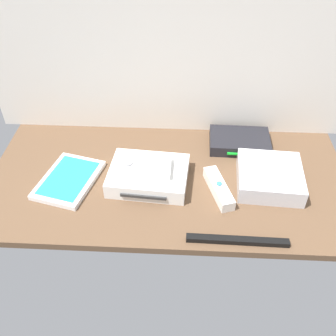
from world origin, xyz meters
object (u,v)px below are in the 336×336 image
object	(u,v)px
network_router	(239,141)
remote_classic_pad	(144,167)
game_console	(148,176)
sensor_bar	(237,240)
game_case	(69,180)
mini_computer	(270,177)
remote_wand	(219,188)

from	to	relation	value
network_router	remote_classic_pad	world-z (taller)	remote_classic_pad
game_console	sensor_bar	distance (cm)	30.11
remote_classic_pad	game_case	bearing A→B (deg)	-177.57
game_console	remote_classic_pad	xyz separation A→B (cm)	(-1.12, -0.27, 3.21)
game_console	remote_classic_pad	distance (cm)	3.41
mini_computer	network_router	bearing A→B (deg)	111.41
game_case	remote_classic_pad	xyz separation A→B (cm)	(20.79, 0.94, 4.65)
game_case	game_console	bearing A→B (deg)	17.37
mini_computer	remote_wand	world-z (taller)	mini_computer
game_console	game_case	size ratio (longest dim) A/B	1.02
network_router	sensor_bar	size ratio (longest dim) A/B	0.76
game_case	remote_classic_pad	size ratio (longest dim) A/B	1.51
remote_wand	remote_classic_pad	bearing A→B (deg)	153.72
mini_computer	remote_classic_pad	xyz separation A→B (cm)	(-33.89, -1.03, 2.77)
mini_computer	remote_wand	xyz separation A→B (cm)	(-13.83, -4.05, -1.13)
game_console	network_router	xyz separation A→B (cm)	(26.26, 17.36, -0.50)
remote_classic_pad	sensor_bar	world-z (taller)	remote_classic_pad
mini_computer	network_router	size ratio (longest dim) A/B	0.99
game_console	remote_wand	world-z (taller)	game_console
game_console	remote_wand	xyz separation A→B (cm)	(18.95, -3.29, -0.69)
mini_computer	remote_classic_pad	bearing A→B (deg)	-178.26
game_case	remote_wand	world-z (taller)	remote_wand
remote_wand	remote_classic_pad	world-z (taller)	remote_classic_pad
remote_wand	remote_classic_pad	size ratio (longest dim) A/B	1.05
remote_wand	remote_classic_pad	xyz separation A→B (cm)	(-20.07, 3.02, 3.90)
sensor_bar	remote_wand	bearing A→B (deg)	103.48
remote_wand	sensor_bar	size ratio (longest dim) A/B	0.63
game_console	remote_classic_pad	size ratio (longest dim) A/B	1.54
game_case	remote_wand	xyz separation A→B (cm)	(40.85, -2.08, 0.75)
remote_classic_pad	mini_computer	bearing A→B (deg)	1.58
game_console	game_case	xyz separation A→B (cm)	(-21.91, -1.21, -1.44)
game_console	network_router	bearing A→B (deg)	37.93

